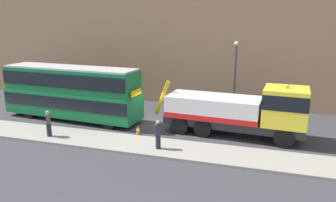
# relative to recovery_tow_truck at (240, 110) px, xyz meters

# --- Properties ---
(ground_plane) EXTENTS (120.00, 120.00, 0.00)m
(ground_plane) POSITION_rel_recovery_tow_truck_xyz_m (-6.06, 0.55, -1.76)
(ground_plane) COLOR #38383D
(near_kerb) EXTENTS (60.00, 2.80, 0.15)m
(near_kerb) POSITION_rel_recovery_tow_truck_xyz_m (-6.06, -3.65, -1.68)
(near_kerb) COLOR gray
(near_kerb) RESTS_ON ground_plane
(building_facade) EXTENTS (60.00, 1.50, 16.00)m
(building_facade) POSITION_rel_recovery_tow_truck_xyz_m (-6.06, 7.74, 6.31)
(building_facade) COLOR #9E7A5B
(building_facade) RESTS_ON ground_plane
(recovery_tow_truck) EXTENTS (10.22, 3.29, 3.67)m
(recovery_tow_truck) POSITION_rel_recovery_tow_truck_xyz_m (0.00, 0.00, 0.00)
(recovery_tow_truck) COLOR #2D2D2D
(recovery_tow_truck) RESTS_ON ground_plane
(double_decker_bus) EXTENTS (11.17, 3.36, 4.06)m
(double_decker_bus) POSITION_rel_recovery_tow_truck_xyz_m (-12.63, 0.04, 0.47)
(double_decker_bus) COLOR #146B38
(double_decker_bus) RESTS_ON ground_plane
(pedestrian_onlooker) EXTENTS (0.45, 0.48, 1.71)m
(pedestrian_onlooker) POSITION_rel_recovery_tow_truck_xyz_m (-11.68, -4.11, -0.77)
(pedestrian_onlooker) COLOR #232333
(pedestrian_onlooker) RESTS_ON near_kerb
(pedestrian_bystander) EXTENTS (0.47, 0.40, 1.71)m
(pedestrian_bystander) POSITION_rel_recovery_tow_truck_xyz_m (-4.29, -3.98, -0.77)
(pedestrian_bystander) COLOR #232333
(pedestrian_bystander) RESTS_ON near_kerb
(traffic_cone_near_bus) EXTENTS (0.36, 0.36, 0.72)m
(traffic_cone_near_bus) POSITION_rel_recovery_tow_truck_xyz_m (-6.40, -1.91, -1.42)
(traffic_cone_near_bus) COLOR orange
(traffic_cone_near_bus) RESTS_ON ground_plane
(street_lamp) EXTENTS (0.36, 0.36, 5.83)m
(street_lamp) POSITION_rel_recovery_tow_truck_xyz_m (-0.98, 5.55, 1.71)
(street_lamp) COLOR #38383D
(street_lamp) RESTS_ON ground_plane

